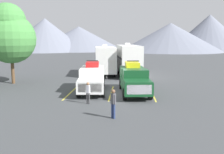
% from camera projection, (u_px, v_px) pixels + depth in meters
% --- Properties ---
extents(ground_plane, '(240.00, 240.00, 0.00)m').
position_uv_depth(ground_plane, '(111.00, 94.00, 20.12)').
color(ground_plane, '#3F4244').
extents(pickup_truck_a, '(2.60, 6.00, 2.60)m').
position_uv_depth(pickup_truck_a, '(92.00, 78.00, 20.93)').
color(pickup_truck_a, white).
rests_on(pickup_truck_a, ground).
extents(pickup_truck_b, '(2.63, 6.05, 2.65)m').
position_uv_depth(pickup_truck_b, '(134.00, 79.00, 20.18)').
color(pickup_truck_b, '#144723').
rests_on(pickup_truck_b, ground).
extents(lot_stripe_a, '(0.12, 5.50, 0.01)m').
position_uv_depth(lot_stripe_a, '(71.00, 92.00, 20.58)').
color(lot_stripe_a, gold).
rests_on(lot_stripe_a, ground).
extents(lot_stripe_b, '(0.12, 5.50, 0.01)m').
position_uv_depth(lot_stripe_b, '(111.00, 93.00, 20.36)').
color(lot_stripe_b, gold).
rests_on(lot_stripe_b, ground).
extents(lot_stripe_c, '(0.12, 5.50, 0.01)m').
position_uv_depth(lot_stripe_c, '(152.00, 94.00, 20.14)').
color(lot_stripe_c, gold).
rests_on(lot_stripe_c, ground).
extents(camper_trailer_a, '(3.22, 7.87, 3.79)m').
position_uv_depth(camper_trailer_a, '(105.00, 59.00, 30.12)').
color(camper_trailer_a, white).
rests_on(camper_trailer_a, ground).
extents(camper_trailer_b, '(3.30, 8.61, 3.99)m').
position_uv_depth(camper_trailer_b, '(128.00, 59.00, 29.73)').
color(camper_trailer_b, white).
rests_on(camper_trailer_b, ground).
extents(person_a, '(0.33, 0.24, 1.53)m').
position_uv_depth(person_a, '(88.00, 91.00, 16.87)').
color(person_a, '#3F3F42').
rests_on(person_a, ground).
extents(person_b, '(0.31, 0.32, 1.69)m').
position_uv_depth(person_b, '(113.00, 102.00, 13.75)').
color(person_b, navy).
rests_on(person_b, ground).
extents(tree_a, '(4.90, 4.90, 7.92)m').
position_uv_depth(tree_a, '(10.00, 34.00, 23.94)').
color(tree_a, brown).
rests_on(tree_a, ground).
extents(mountain_ridge, '(145.35, 43.36, 16.04)m').
position_uv_depth(mountain_ridge, '(150.00, 33.00, 90.42)').
color(mountain_ridge, slate).
rests_on(mountain_ridge, ground).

